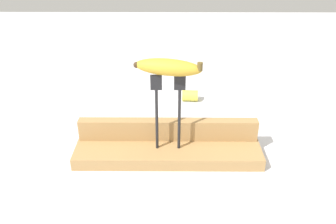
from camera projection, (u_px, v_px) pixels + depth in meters
ground_plane at (168, 158)px, 0.92m from camera, size 3.00×3.00×0.00m
wooden_board at (168, 153)px, 0.92m from camera, size 0.46×0.11×0.03m
board_backstop at (168, 129)px, 0.93m from camera, size 0.45×0.03×0.05m
fork_stand_center at (168, 107)px, 0.85m from camera, size 0.08×0.01×0.19m
banana_raised_center at (168, 68)px, 0.80m from camera, size 0.16×0.08×0.04m
banana_chunk_near at (190, 96)px, 1.19m from camera, size 0.05×0.04×0.04m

